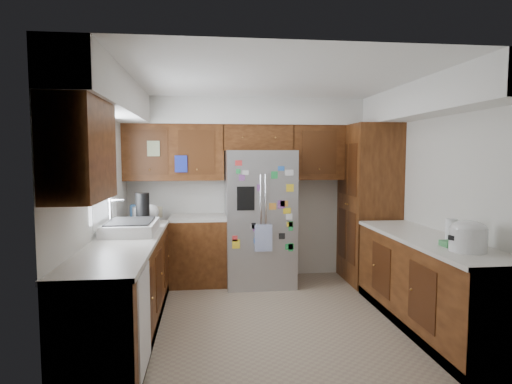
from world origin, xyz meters
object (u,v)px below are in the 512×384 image
Objects in this scene: paper_towel at (451,231)px; fridge at (259,218)px; pantry at (368,204)px; rice_cooker at (468,235)px.

fridge is at bearing 127.26° from paper_towel.
paper_towel is at bearing -52.74° from fridge.
paper_towel is (0.03, -1.96, -0.04)m from pantry.
pantry is 9.10× the size of paper_towel.
rice_cooker is at bearing -90.01° from pantry.
pantry reaches higher than fridge.
fridge is (-1.50, 0.05, -0.17)m from pantry.
fridge is 7.62× the size of paper_towel.
fridge is 2.53m from paper_towel.
pantry is at bearing -2.06° from fridge.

